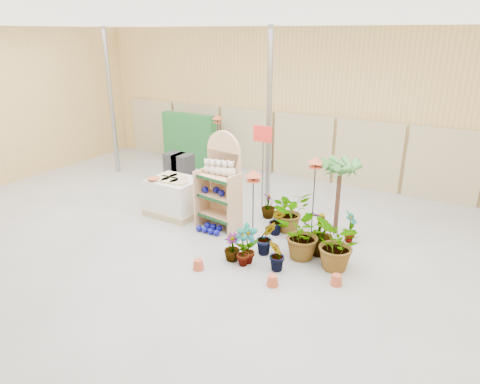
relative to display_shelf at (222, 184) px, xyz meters
The scene contains 25 objects.
room 1.43m from the display_shelf, 69.46° to the right, with size 15.20×12.10×4.70m.
display_shelf is the anchor object (origin of this frame).
teddy_bears 0.41m from the display_shelf, 71.76° to the right, with size 0.84×0.23×0.37m.
gazing_balls_shelf 0.19m from the display_shelf, 90.00° to the right, with size 0.83×0.28×0.16m.
gazing_balls_floor 1.07m from the display_shelf, 94.04° to the right, with size 0.63×0.39×0.15m.
pallet_stack 1.51m from the display_shelf, behind, with size 1.32×1.11×0.96m.
charcoal_planters 3.09m from the display_shelf, 146.57° to the left, with size 0.80×0.50×1.00m.
trellis_stock 4.98m from the display_shelf, 134.89° to the left, with size 2.00×0.30×1.80m, color #1E6029.
offer_sign 1.46m from the display_shelf, 73.58° to the left, with size 0.50×0.08×2.20m.
bird_table_front 1.38m from the display_shelf, 26.66° to the right, with size 0.34×0.34×1.72m.
bird_table_right 2.22m from the display_shelf, 16.19° to the left, with size 0.34×0.34×1.83m.
bird_table_back 3.78m from the display_shelf, 124.01° to the left, with size 0.34×0.34×1.98m.
palm 2.70m from the display_shelf, 20.17° to the left, with size 0.70×0.70×1.85m.
potted_plant_0 1.99m from the display_shelf, 42.68° to the right, with size 0.44×0.30×0.84m, color #3A7E37.
potted_plant_1 1.85m from the display_shelf, 26.41° to the right, with size 0.41×0.33×0.75m, color #3A7E37.
potted_plant_2 2.37m from the display_shelf, 15.09° to the right, with size 0.98×0.85×1.09m, color #3A7E37.
potted_plant_3 2.58m from the display_shelf, ahead, with size 0.53×0.53×0.95m, color #3A7E37.
potted_plant_4 3.03m from the display_shelf, 11.73° to the left, with size 0.39×0.27×0.75m, color #3A7E37.
potted_plant_5 1.54m from the display_shelf, ahead, with size 0.38×0.30×0.69m, color #3A7E37.
potted_plant_6 1.68m from the display_shelf, 18.83° to the left, with size 0.88×0.77×0.98m, color #3A7E37.
potted_plant_7 1.87m from the display_shelf, 51.38° to the right, with size 0.32×0.32×0.58m, color #3A7E37.
potted_plant_8 2.04m from the display_shelf, 45.97° to the right, with size 0.43×0.29×0.82m, color #3A7E37.
potted_plant_9 2.51m from the display_shelf, 32.15° to the right, with size 0.37×0.30×0.68m, color #3A7E37.
potted_plant_10 3.12m from the display_shelf, 12.48° to the right, with size 0.98×0.85×1.09m, color #3A7E37.
potted_plant_11 1.40m from the display_shelf, 50.82° to the left, with size 0.35×0.35×0.63m, color #3A7E37.
Camera 1 is at (4.72, -6.21, 4.33)m, focal length 32.00 mm.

